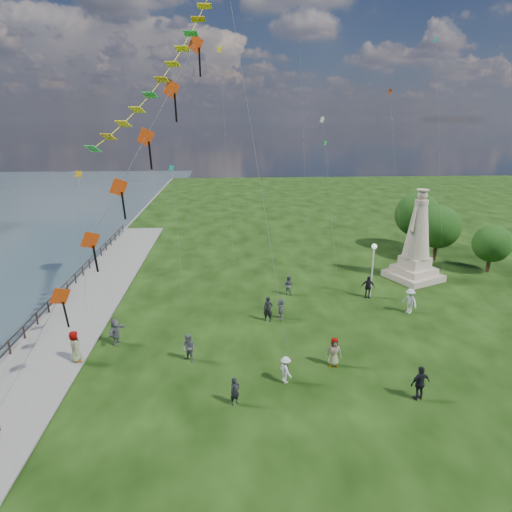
{
  "coord_description": "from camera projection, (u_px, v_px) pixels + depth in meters",
  "views": [
    {
      "loc": [
        -2.69,
        -18.17,
        13.88
      ],
      "look_at": [
        -1.0,
        8.0,
        5.5
      ],
      "focal_mm": 30.0,
      "sensor_mm": 36.0,
      "label": 1
    }
  ],
  "objects": [
    {
      "name": "tree_row",
      "position": [
        436.0,
        223.0,
        44.43
      ],
      "size": [
        7.97,
        12.18,
        6.33
      ],
      "color": "#382314",
      "rests_on": "ground"
    },
    {
      "name": "person_8",
      "position": [
        410.0,
        301.0,
        31.89
      ],
      "size": [
        1.17,
        1.4,
        1.93
      ],
      "primitive_type": "imported",
      "rotation": [
        0.0,
        0.0,
        -1.07
      ],
      "color": "silver",
      "rests_on": "ground"
    },
    {
      "name": "person_0",
      "position": [
        235.0,
        391.0,
        21.63
      ],
      "size": [
        0.67,
        0.62,
        1.53
      ],
      "primitive_type": "imported",
      "rotation": [
        0.0,
        0.0,
        0.61
      ],
      "color": "black",
      "rests_on": "ground"
    },
    {
      "name": "person_10",
      "position": [
        75.0,
        348.0,
        25.35
      ],
      "size": [
        0.9,
        1.1,
        1.94
      ],
      "primitive_type": "imported",
      "rotation": [
        0.0,
        0.0,
        1.96
      ],
      "color": "#595960",
      "rests_on": "ground"
    },
    {
      "name": "person_3",
      "position": [
        420.0,
        383.0,
        21.97
      ],
      "size": [
        1.23,
        0.84,
        1.91
      ],
      "primitive_type": "imported",
      "rotation": [
        0.0,
        0.0,
        3.4
      ],
      "color": "black",
      "rests_on": "ground"
    },
    {
      "name": "waterfront",
      "position": [
        48.0,
        333.0,
        29.29
      ],
      "size": [
        200.0,
        200.0,
        1.51
      ],
      "color": "#2D3E44",
      "rests_on": "ground"
    },
    {
      "name": "person_1",
      "position": [
        189.0,
        348.0,
        25.47
      ],
      "size": [
        1.0,
        0.95,
        1.77
      ],
      "primitive_type": "imported",
      "rotation": [
        0.0,
        0.0,
        -0.66
      ],
      "color": "#595960",
      "rests_on": "ground"
    },
    {
      "name": "red_kite_train",
      "position": [
        130.0,
        170.0,
        22.1
      ],
      "size": [
        9.64,
        9.35,
        18.38
      ],
      "color": "black",
      "rests_on": "ground"
    },
    {
      "name": "person_9",
      "position": [
        368.0,
        287.0,
        34.7
      ],
      "size": [
        1.18,
        0.78,
        1.86
      ],
      "primitive_type": "imported",
      "rotation": [
        0.0,
        0.0,
        -0.22
      ],
      "color": "black",
      "rests_on": "ground"
    },
    {
      "name": "small_kites",
      "position": [
        292.0,
        129.0,
        39.55
      ],
      "size": [
        31.39,
        19.8,
        25.56
      ],
      "color": "teal",
      "rests_on": "ground"
    },
    {
      "name": "person_7",
      "position": [
        288.0,
        285.0,
        35.35
      ],
      "size": [
        0.94,
        0.8,
        1.66
      ],
      "primitive_type": "imported",
      "rotation": [
        0.0,
        0.0,
        2.69
      ],
      "color": "#595960",
      "rests_on": "ground"
    },
    {
      "name": "person_2",
      "position": [
        286.0,
        370.0,
        23.46
      ],
      "size": [
        0.92,
        1.13,
        1.56
      ],
      "primitive_type": "imported",
      "rotation": [
        0.0,
        0.0,
        2.03
      ],
      "color": "silver",
      "rests_on": "ground"
    },
    {
      "name": "statue",
      "position": [
        416.0,
        246.0,
        38.19
      ],
      "size": [
        5.31,
        5.31,
        8.18
      ],
      "rotation": [
        0.0,
        0.0,
        0.42
      ],
      "color": "tan",
      "rests_on": "ground"
    },
    {
      "name": "person_5",
      "position": [
        116.0,
        332.0,
        27.43
      ],
      "size": [
        1.27,
        1.81,
        1.8
      ],
      "primitive_type": "imported",
      "rotation": [
        0.0,
        0.0,
        1.21
      ],
      "color": "#595960",
      "rests_on": "ground"
    },
    {
      "name": "person_6",
      "position": [
        268.0,
        309.0,
        30.58
      ],
      "size": [
        0.78,
        0.63,
        1.87
      ],
      "primitive_type": "imported",
      "rotation": [
        0.0,
        0.0,
        -0.29
      ],
      "color": "black",
      "rests_on": "ground"
    },
    {
      "name": "person_11",
      "position": [
        281.0,
        308.0,
        31.1
      ],
      "size": [
        0.64,
        1.45,
        1.55
      ],
      "primitive_type": "imported",
      "rotation": [
        0.0,
        0.0,
        4.72
      ],
      "color": "#595960",
      "rests_on": "ground"
    },
    {
      "name": "person_4",
      "position": [
        334.0,
        352.0,
        25.06
      ],
      "size": [
        0.91,
        0.6,
        1.78
      ],
      "primitive_type": "imported",
      "rotation": [
        0.0,
        0.0,
        -0.08
      ],
      "color": "#595960",
      "rests_on": "ground"
    },
    {
      "name": "lamppost",
      "position": [
        373.0,
        259.0,
        34.13
      ],
      "size": [
        0.42,
        0.42,
        4.52
      ],
      "color": "silver",
      "rests_on": "ground"
    }
  ]
}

